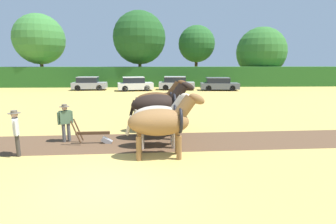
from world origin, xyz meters
TOP-DOWN VIEW (x-y plane):
  - ground_plane at (0.00, 0.00)m, footprint 240.00×240.00m
  - plowed_furrow_strip at (-3.21, 3.80)m, footprint 30.55×3.64m
  - hedgerow at (0.00, 28.08)m, footprint 76.43×1.70m
  - tree_far_left at (-14.33, 30.05)m, footprint 6.62×6.62m
  - tree_left at (-1.03, 30.21)m, footprint 7.13×7.13m
  - tree_center_left at (7.14, 32.41)m, footprint 5.30×5.30m
  - tree_center at (16.41, 31.46)m, footprint 7.06×7.06m
  - draft_horse_lead_left at (1.54, 2.19)m, footprint 2.85×1.08m
  - draft_horse_lead_right at (1.49, 3.36)m, footprint 2.60×0.93m
  - draft_horse_trail_left at (1.46, 4.54)m, footprint 2.90×1.11m
  - draft_horse_trail_right at (1.42, 5.71)m, footprint 2.80×1.05m
  - plow at (-1.18, 3.86)m, footprint 1.63×0.47m
  - farmer_at_plow at (-2.50, 4.18)m, footprint 0.54×0.42m
  - farmer_beside_team at (1.88, 7.01)m, footprint 0.44×0.60m
  - farmer_onlooker_left at (-3.69, 2.55)m, footprint 0.42×0.59m
  - parked_car_far_left at (-6.61, 24.27)m, footprint 3.97×1.92m
  - parked_car_left at (-1.20, 23.39)m, footprint 4.22×2.45m
  - parked_car_center_left at (3.59, 24.17)m, footprint 4.25×2.01m
  - parked_car_center at (8.50, 23.33)m, footprint 4.45×1.99m

SIDE VIEW (x-z plane):
  - ground_plane at x=0.00m, z-range 0.00..0.00m
  - plowed_furrow_strip at x=-3.21m, z-range 0.00..0.01m
  - plow at x=-1.18m, z-range -0.24..0.88m
  - parked_car_center at x=8.50m, z-range -0.03..1.46m
  - parked_car_far_left at x=-6.61m, z-range -0.03..1.51m
  - parked_car_center_left at x=3.59m, z-range -0.03..1.53m
  - parked_car_left at x=-1.20m, z-range -0.03..1.54m
  - farmer_at_plow at x=-2.50m, z-range 0.12..1.74m
  - farmer_onlooker_left at x=-3.69m, z-range 0.14..1.82m
  - farmer_beside_team at x=1.88m, z-range 0.15..1.89m
  - draft_horse_lead_right at x=1.49m, z-range 0.14..2.37m
  - hedgerow at x=0.00m, z-range 0.00..2.60m
  - draft_horse_lead_left at x=1.54m, z-range 0.12..2.48m
  - draft_horse_trail_right at x=1.42m, z-range 0.17..2.74m
  - draft_horse_trail_left at x=1.46m, z-range 0.20..2.77m
  - tree_center at x=16.41m, z-range 0.54..8.68m
  - tree_center_left at x=7.14m, z-range 1.55..9.98m
  - tree_far_left at x=-14.33m, z-range 1.43..10.93m
  - tree_left at x=-1.03m, z-range 1.43..11.43m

